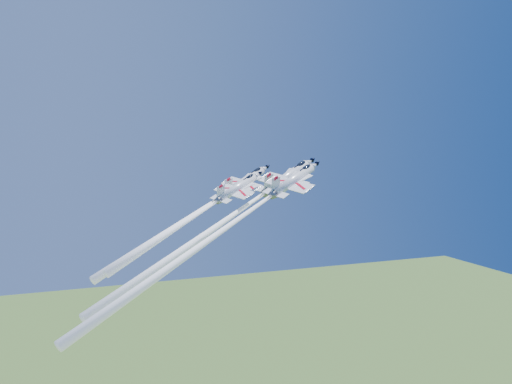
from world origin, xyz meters
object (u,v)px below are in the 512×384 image
object	(u,v)px
jet_left	(198,212)
jet_right	(221,231)
jet_lead	(226,220)
jet_slot	(198,214)

from	to	relation	value
jet_left	jet_right	world-z (taller)	jet_right
jet_lead	jet_slot	xyz separation A→B (m)	(-5.40, 0.76, 1.38)
jet_slot	jet_lead	bearing A→B (deg)	53.51
jet_lead	jet_right	distance (m)	10.06
jet_lead	jet_right	xyz separation A→B (m)	(-3.89, -9.26, -0.54)
jet_lead	jet_right	size ratio (longest dim) A/B	0.95
jet_left	jet_right	size ratio (longest dim) A/B	0.73
jet_left	jet_right	xyz separation A→B (m)	(0.08, -15.21, -1.60)
jet_left	jet_right	bearing A→B (deg)	-28.22
jet_right	jet_slot	bearing A→B (deg)	160.06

